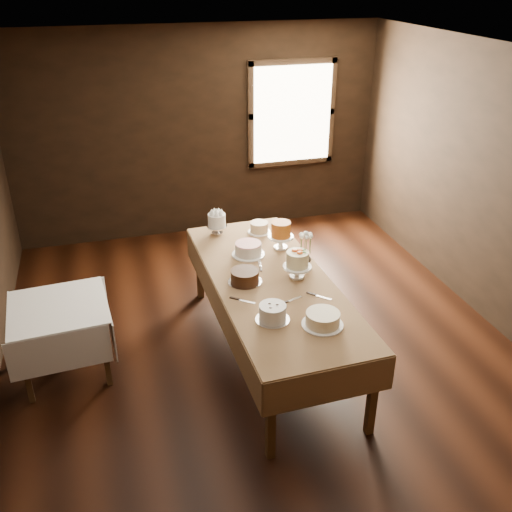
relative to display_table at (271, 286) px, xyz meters
The scene contains 23 objects.
floor 0.78m from the display_table, 124.67° to the left, with size 5.00×6.00×0.01m, color black.
ceiling 2.03m from the display_table, 124.67° to the left, with size 5.00×6.00×0.01m, color beige.
wall_back 3.16m from the display_table, 91.23° to the left, with size 5.00×0.02×2.80m, color black.
wall_front 2.97m from the display_table, 91.31° to the right, with size 5.00×0.02×2.80m, color black.
wall_right 2.51m from the display_table, ahead, with size 0.02×6.00×2.80m, color black.
window 3.38m from the display_table, 67.88° to the left, with size 1.10×0.05×1.30m, color #FFEABF.
display_table is the anchor object (origin of this frame).
side_table 1.95m from the display_table, behind, with size 0.92×0.92×0.72m.
cake_meringue 1.17m from the display_table, 103.54° to the left, with size 0.26×0.26×0.24m.
cake_speckled 1.06m from the display_table, 80.18° to the left, with size 0.26×0.26×0.12m.
cake_lattice 0.56m from the display_table, 97.94° to the left, with size 0.34×0.34×0.12m.
cake_caramel 0.70m from the display_table, 64.79° to the left, with size 0.26×0.26×0.30m.
cake_chocolate 0.28m from the display_table, behind, with size 0.33×0.33×0.12m.
cake_flowers 0.30m from the display_table, ahead, with size 0.27×0.27×0.27m.
cake_swirl 0.68m from the display_table, 106.61° to the right, with size 0.30×0.30×0.14m.
cake_cream 0.85m from the display_table, 77.76° to the right, with size 0.39×0.39×0.12m.
cake_server_a 0.40m from the display_table, 75.88° to the right, with size 0.24×0.03×0.01m, color silver.
cake_server_b 0.56m from the display_table, 50.88° to the right, with size 0.24×0.03×0.01m, color silver.
cake_server_c 0.35m from the display_table, 92.72° to the left, with size 0.24×0.03×0.01m, color silver.
cake_server_d 0.46m from the display_table, 44.68° to the left, with size 0.24×0.03×0.01m, color silver.
cake_server_e 0.45m from the display_table, 136.01° to the right, with size 0.24×0.03×0.01m, color silver.
flower_vase 0.48m from the display_table, 27.87° to the left, with size 0.12×0.12×0.12m, color #2D2823.
flower_bouquet 0.55m from the display_table, 27.87° to the left, with size 0.14×0.14×0.20m, color white, non-canonical shape.
Camera 1 is at (-1.32, -4.45, 3.46)m, focal length 39.76 mm.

